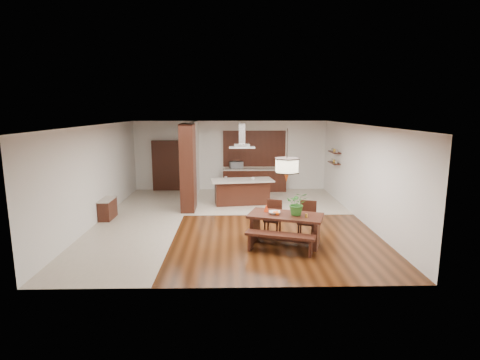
{
  "coord_description": "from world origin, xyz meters",
  "views": [
    {
      "loc": [
        0.04,
        -11.13,
        3.33
      ],
      "look_at": [
        0.3,
        0.0,
        1.25
      ],
      "focal_mm": 28.0,
      "sensor_mm": 36.0,
      "label": 1
    }
  ],
  "objects_px": {
    "hallway_console": "(108,209)",
    "dining_table": "(285,222)",
    "foliage_plant": "(297,204)",
    "microwave": "(236,165)",
    "dining_bench": "(280,243)",
    "dining_chair_right": "(307,220)",
    "range_hood": "(242,135)",
    "pendant_lantern": "(287,156)",
    "kitchen_island": "(242,191)",
    "fruit_bowl": "(275,213)",
    "dining_chair_left": "(273,218)",
    "island_cup": "(253,179)"
  },
  "relations": [
    {
      "from": "dining_table",
      "to": "dining_chair_right",
      "type": "relative_size",
      "value": 2.06
    },
    {
      "from": "pendant_lantern",
      "to": "microwave",
      "type": "relative_size",
      "value": 2.49
    },
    {
      "from": "dining_bench",
      "to": "dining_chair_right",
      "type": "relative_size",
      "value": 1.67
    },
    {
      "from": "foliage_plant",
      "to": "pendant_lantern",
      "type": "bearing_deg",
      "value": 168.5
    },
    {
      "from": "kitchen_island",
      "to": "range_hood",
      "type": "bearing_deg",
      "value": 82.63
    },
    {
      "from": "hallway_console",
      "to": "dining_chair_left",
      "type": "distance_m",
      "value": 5.22
    },
    {
      "from": "island_cup",
      "to": "range_hood",
      "type": "bearing_deg",
      "value": 168.62
    },
    {
      "from": "foliage_plant",
      "to": "microwave",
      "type": "bearing_deg",
      "value": 102.64
    },
    {
      "from": "kitchen_island",
      "to": "microwave",
      "type": "bearing_deg",
      "value": 87.14
    },
    {
      "from": "pendant_lantern",
      "to": "microwave",
      "type": "height_order",
      "value": "pendant_lantern"
    },
    {
      "from": "dining_table",
      "to": "dining_bench",
      "type": "xyz_separation_m",
      "value": [
        -0.21,
        -0.62,
        -0.33
      ]
    },
    {
      "from": "island_cup",
      "to": "microwave",
      "type": "bearing_deg",
      "value": 103.79
    },
    {
      "from": "dining_table",
      "to": "dining_bench",
      "type": "bearing_deg",
      "value": -109.04
    },
    {
      "from": "pendant_lantern",
      "to": "fruit_bowl",
      "type": "relative_size",
      "value": 4.59
    },
    {
      "from": "foliage_plant",
      "to": "kitchen_island",
      "type": "xyz_separation_m",
      "value": [
        -1.25,
        4.14,
        -0.59
      ]
    },
    {
      "from": "dining_chair_left",
      "to": "range_hood",
      "type": "xyz_separation_m",
      "value": [
        -0.73,
        3.41,
        2.0
      ]
    },
    {
      "from": "dining_chair_left",
      "to": "fruit_bowl",
      "type": "height_order",
      "value": "dining_chair_left"
    },
    {
      "from": "kitchen_island",
      "to": "foliage_plant",
      "type": "bearing_deg",
      "value": -80.51
    },
    {
      "from": "dining_chair_right",
      "to": "island_cup",
      "type": "distance_m",
      "value": 3.85
    },
    {
      "from": "dining_chair_left",
      "to": "dining_chair_right",
      "type": "xyz_separation_m",
      "value": [
        0.86,
        -0.3,
        0.02
      ]
    },
    {
      "from": "dining_bench",
      "to": "pendant_lantern",
      "type": "distance_m",
      "value": 2.12
    },
    {
      "from": "dining_bench",
      "to": "fruit_bowl",
      "type": "distance_m",
      "value": 0.87
    },
    {
      "from": "dining_bench",
      "to": "pendant_lantern",
      "type": "relative_size",
      "value": 1.26
    },
    {
      "from": "dining_table",
      "to": "dining_chair_left",
      "type": "relative_size",
      "value": 2.15
    },
    {
      "from": "dining_bench",
      "to": "kitchen_island",
      "type": "distance_m",
      "value": 4.77
    },
    {
      "from": "hallway_console",
      "to": "dining_table",
      "type": "distance_m",
      "value": 5.7
    },
    {
      "from": "dining_table",
      "to": "kitchen_island",
      "type": "relative_size",
      "value": 0.88
    },
    {
      "from": "dining_table",
      "to": "dining_chair_left",
      "type": "distance_m",
      "value": 0.73
    },
    {
      "from": "dining_table",
      "to": "foliage_plant",
      "type": "xyz_separation_m",
      "value": [
        0.27,
        -0.06,
        0.49
      ]
    },
    {
      "from": "microwave",
      "to": "foliage_plant",
      "type": "bearing_deg",
      "value": -92.66
    },
    {
      "from": "dining_chair_left",
      "to": "dining_chair_right",
      "type": "height_order",
      "value": "dining_chair_right"
    },
    {
      "from": "dining_table",
      "to": "fruit_bowl",
      "type": "bearing_deg",
      "value": 171.03
    },
    {
      "from": "island_cup",
      "to": "microwave",
      "type": "height_order",
      "value": "microwave"
    },
    {
      "from": "fruit_bowl",
      "to": "island_cup",
      "type": "relative_size",
      "value": 2.57
    },
    {
      "from": "range_hood",
      "to": "hallway_console",
      "type": "bearing_deg",
      "value": -157.17
    },
    {
      "from": "pendant_lantern",
      "to": "island_cup",
      "type": "relative_size",
      "value": 11.81
    },
    {
      "from": "fruit_bowl",
      "to": "island_cup",
      "type": "bearing_deg",
      "value": 94.53
    },
    {
      "from": "dining_chair_left",
      "to": "range_hood",
      "type": "relative_size",
      "value": 1.04
    },
    {
      "from": "island_cup",
      "to": "dining_chair_left",
      "type": "bearing_deg",
      "value": -84.16
    },
    {
      "from": "hallway_console",
      "to": "island_cup",
      "type": "distance_m",
      "value": 4.96
    },
    {
      "from": "hallway_console",
      "to": "fruit_bowl",
      "type": "relative_size",
      "value": 3.08
    },
    {
      "from": "dining_table",
      "to": "island_cup",
      "type": "relative_size",
      "value": 18.23
    },
    {
      "from": "hallway_console",
      "to": "fruit_bowl",
      "type": "height_order",
      "value": "fruit_bowl"
    },
    {
      "from": "dining_bench",
      "to": "fruit_bowl",
      "type": "bearing_deg",
      "value": 95.25
    },
    {
      "from": "kitchen_island",
      "to": "dining_table",
      "type": "bearing_deg",
      "value": -83.85
    },
    {
      "from": "hallway_console",
      "to": "microwave",
      "type": "distance_m",
      "value": 5.75
    },
    {
      "from": "range_hood",
      "to": "microwave",
      "type": "height_order",
      "value": "range_hood"
    },
    {
      "from": "foliage_plant",
      "to": "fruit_bowl",
      "type": "bearing_deg",
      "value": 169.77
    },
    {
      "from": "dining_table",
      "to": "kitchen_island",
      "type": "xyz_separation_m",
      "value": [
        -0.98,
        4.08,
        -0.1
      ]
    },
    {
      "from": "dining_table",
      "to": "island_cup",
      "type": "distance_m",
      "value": 4.07
    }
  ]
}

